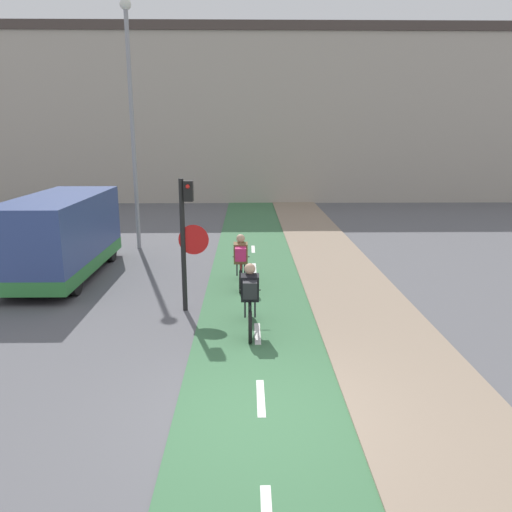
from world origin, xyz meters
The scene contains 9 objects.
ground_plane centered at (0.00, 0.00, 0.00)m, with size 120.00×120.00×0.00m, color #5B5B60.
bike_lane centered at (0.00, 0.00, 0.01)m, with size 2.52×60.00×0.02m.
sidewalk_strip centered at (2.46, 0.00, 0.03)m, with size 2.40×60.00×0.05m.
building_row_background centered at (0.00, 24.87, 4.90)m, with size 60.00×5.20×9.78m.
traffic_light_pole centered at (-1.53, 4.46, 1.86)m, with size 0.67×0.25×2.99m.
street_lamp_far centered at (-4.01, 10.85, 4.82)m, with size 0.36×0.36×8.06m.
cyclist_near centered at (-0.15, 3.14, 0.70)m, with size 0.46×1.75×1.44m.
cyclist_far centered at (-0.37, 6.19, 0.69)m, with size 0.46×1.71×1.41m.
van centered at (-5.35, 7.30, 1.12)m, with size 1.91×5.22×2.27m.
Camera 1 is at (-0.19, -6.35, 3.94)m, focal length 35.00 mm.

